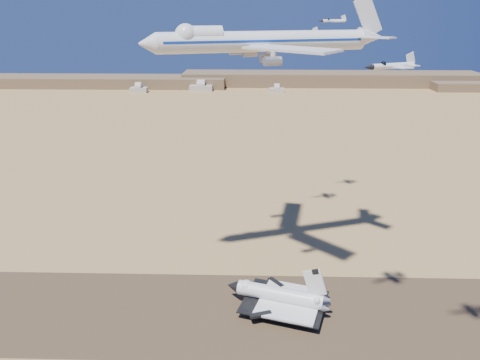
{
  "coord_description": "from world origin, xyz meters",
  "views": [
    {
      "loc": [
        9.16,
        -139.73,
        101.17
      ],
      "look_at": [
        5.05,
        8.0,
        47.41
      ],
      "focal_mm": 35.0,
      "sensor_mm": 36.0,
      "label": 1
    }
  ],
  "objects_px": {
    "chase_jet_a": "(392,66)",
    "chase_jet_c": "(303,34)",
    "crew_a": "(302,320)",
    "crew_b": "(291,317)",
    "crew_c": "(313,327)",
    "carrier_747": "(257,41)",
    "shuttle": "(279,296)",
    "chase_jet_d": "(333,21)"
  },
  "relations": [
    {
      "from": "crew_c",
      "to": "carrier_747",
      "type": "bearing_deg",
      "value": -11.4
    },
    {
      "from": "carrier_747",
      "to": "chase_jet_d",
      "type": "height_order",
      "value": "carrier_747"
    },
    {
      "from": "shuttle",
      "to": "chase_jet_a",
      "type": "distance_m",
      "value": 88.76
    },
    {
      "from": "crew_b",
      "to": "crew_c",
      "type": "height_order",
      "value": "crew_c"
    },
    {
      "from": "crew_a",
      "to": "chase_jet_d",
      "type": "xyz_separation_m",
      "value": [
        19.56,
        96.67,
        95.74
      ]
    },
    {
      "from": "chase_jet_c",
      "to": "shuttle",
      "type": "bearing_deg",
      "value": -115.11
    },
    {
      "from": "shuttle",
      "to": "chase_jet_c",
      "type": "xyz_separation_m",
      "value": [
        11.38,
        67.23,
        86.5
      ]
    },
    {
      "from": "carrier_747",
      "to": "chase_jet_c",
      "type": "bearing_deg",
      "value": 47.47
    },
    {
      "from": "carrier_747",
      "to": "crew_c",
      "type": "bearing_deg",
      "value": -78.16
    },
    {
      "from": "carrier_747",
      "to": "crew_c",
      "type": "distance_m",
      "value": 98.47
    },
    {
      "from": "crew_a",
      "to": "crew_b",
      "type": "bearing_deg",
      "value": 53.57
    },
    {
      "from": "shuttle",
      "to": "carrier_747",
      "type": "xyz_separation_m",
      "value": [
        -8.63,
        22.51,
        86.2
      ]
    },
    {
      "from": "crew_b",
      "to": "chase_jet_a",
      "type": "distance_m",
      "value": 90.52
    },
    {
      "from": "shuttle",
      "to": "crew_a",
      "type": "bearing_deg",
      "value": -27.39
    },
    {
      "from": "chase_jet_a",
      "to": "chase_jet_d",
      "type": "bearing_deg",
      "value": 62.99
    },
    {
      "from": "chase_jet_d",
      "to": "shuttle",
      "type": "bearing_deg",
      "value": -118.11
    },
    {
      "from": "carrier_747",
      "to": "crew_b",
      "type": "xyz_separation_m",
      "value": [
        12.79,
        -28.54,
        -90.37
      ]
    },
    {
      "from": "crew_b",
      "to": "shuttle",
      "type": "bearing_deg",
      "value": -14.03
    },
    {
      "from": "crew_b",
      "to": "chase_jet_a",
      "type": "bearing_deg",
      "value": -170.22
    },
    {
      "from": "chase_jet_a",
      "to": "chase_jet_d",
      "type": "distance_m",
      "value": 108.65
    },
    {
      "from": "crew_a",
      "to": "chase_jet_c",
      "type": "distance_m",
      "value": 117.64
    },
    {
      "from": "crew_c",
      "to": "chase_jet_a",
      "type": "height_order",
      "value": "chase_jet_a"
    },
    {
      "from": "shuttle",
      "to": "carrier_747",
      "type": "relative_size",
      "value": 0.44
    },
    {
      "from": "crew_b",
      "to": "carrier_747",
      "type": "bearing_deg",
      "value": -24.51
    },
    {
      "from": "crew_a",
      "to": "crew_b",
      "type": "xyz_separation_m",
      "value": [
        -3.62,
        1.61,
        -0.01
      ]
    },
    {
      "from": "carrier_747",
      "to": "crew_a",
      "type": "relative_size",
      "value": 55.64
    },
    {
      "from": "chase_jet_d",
      "to": "carrier_747",
      "type": "bearing_deg",
      "value": -129.44
    },
    {
      "from": "crew_c",
      "to": "shuttle",
      "type": "bearing_deg",
      "value": 2.72
    },
    {
      "from": "chase_jet_a",
      "to": "chase_jet_d",
      "type": "relative_size",
      "value": 1.15
    },
    {
      "from": "carrier_747",
      "to": "chase_jet_d",
      "type": "bearing_deg",
      "value": 43.18
    },
    {
      "from": "crew_b",
      "to": "crew_c",
      "type": "bearing_deg",
      "value": -176.19
    },
    {
      "from": "crew_b",
      "to": "chase_jet_c",
      "type": "relative_size",
      "value": 0.1
    },
    {
      "from": "crew_c",
      "to": "chase_jet_d",
      "type": "height_order",
      "value": "chase_jet_d"
    },
    {
      "from": "chase_jet_a",
      "to": "chase_jet_c",
      "type": "relative_size",
      "value": 1.05
    },
    {
      "from": "chase_jet_a",
      "to": "chase_jet_c",
      "type": "height_order",
      "value": "chase_jet_c"
    },
    {
      "from": "chase_jet_a",
      "to": "chase_jet_d",
      "type": "xyz_separation_m",
      "value": [
        1.67,
        108.27,
        8.82
      ]
    },
    {
      "from": "carrier_747",
      "to": "chase_jet_a",
      "type": "xyz_separation_m",
      "value": [
        34.3,
        -41.75,
        -3.44
      ]
    },
    {
      "from": "crew_b",
      "to": "chase_jet_d",
      "type": "height_order",
      "value": "chase_jet_d"
    },
    {
      "from": "shuttle",
      "to": "crew_c",
      "type": "bearing_deg",
      "value": -28.56
    },
    {
      "from": "crew_c",
      "to": "chase_jet_c",
      "type": "distance_m",
      "value": 119.96
    },
    {
      "from": "shuttle",
      "to": "chase_jet_d",
      "type": "bearing_deg",
      "value": 89.99
    },
    {
      "from": "crew_c",
      "to": "chase_jet_a",
      "type": "relative_size",
      "value": 0.11
    }
  ]
}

